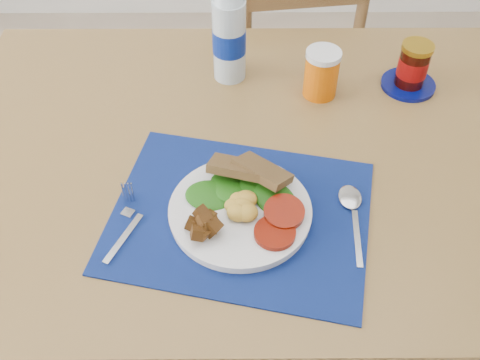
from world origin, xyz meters
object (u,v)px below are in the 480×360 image
(breakfast_plate, at_px, (237,210))
(juice_glass, at_px, (321,74))
(water_bottle, at_px, (229,34))
(jam_on_saucer, at_px, (412,69))
(chair_far, at_px, (292,61))

(breakfast_plate, xyz_separation_m, juice_glass, (0.19, 0.36, 0.03))
(water_bottle, distance_m, jam_on_saucer, 0.42)
(jam_on_saucer, bearing_deg, juice_glass, -173.18)
(water_bottle, xyz_separation_m, juice_glass, (0.20, -0.07, -0.06))
(chair_far, distance_m, breakfast_plate, 0.85)
(water_bottle, bearing_deg, juice_glass, -18.39)
(water_bottle, xyz_separation_m, jam_on_saucer, (0.41, -0.04, -0.06))
(breakfast_plate, relative_size, jam_on_saucer, 2.08)
(breakfast_plate, bearing_deg, juice_glass, 86.93)
(water_bottle, height_order, juice_glass, water_bottle)
(chair_far, bearing_deg, juice_glass, 84.61)
(water_bottle, bearing_deg, breakfast_plate, -87.77)
(breakfast_plate, bearing_deg, chair_far, 102.13)
(juice_glass, relative_size, jam_on_saucer, 0.85)
(chair_far, relative_size, water_bottle, 4.00)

